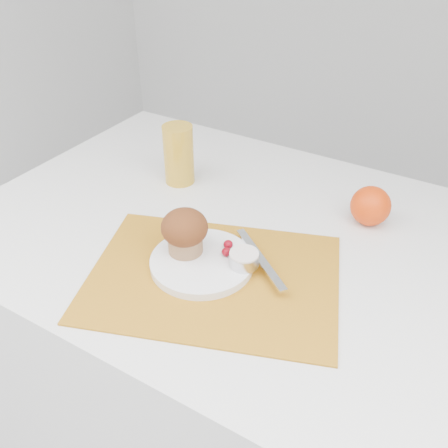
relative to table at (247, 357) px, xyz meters
The scene contains 11 objects.
table is the anchor object (origin of this frame).
placemat 0.41m from the table, 88.42° to the right, with size 0.45×0.33×0.00m, color #BB781A.
plate 0.41m from the table, 102.36° to the right, with size 0.19×0.19×0.02m, color white.
ramekin 0.42m from the table, 68.52° to the right, with size 0.05×0.05×0.02m, color #BABBBF.
cream 0.44m from the table, 68.52° to the right, with size 0.05×0.05×0.01m, color white.
raspberry_near 0.41m from the table, 93.63° to the right, with size 0.02×0.02×0.02m, color #61020D.
raspberry_far 0.42m from the table, 88.16° to the right, with size 0.02×0.02×0.02m, color #5C020B.
butter_knife 0.41m from the table, 53.21° to the right, with size 0.19×0.02×0.00m, color silver.
orange 0.49m from the table, 40.87° to the left, with size 0.08×0.08×0.08m, color #F14108.
juice_glass 0.52m from the table, 157.51° to the left, with size 0.07×0.07×0.14m, color gold.
muffin 0.47m from the table, 117.69° to the right, with size 0.09×0.09×0.09m.
Camera 1 is at (0.37, -0.68, 1.35)m, focal length 40.00 mm.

